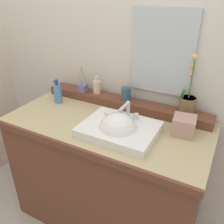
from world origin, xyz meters
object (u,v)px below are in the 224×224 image
object	(u,v)px
tissue_box	(184,126)
soap_bar	(109,113)
sink_basin	(118,131)
lotion_bottle	(58,93)
tumbler_cup	(126,94)
soap_dispenser	(97,86)
reed_diffuser	(83,88)
potted_plant	(188,101)

from	to	relation	value
tissue_box	soap_bar	bearing A→B (deg)	-170.33
sink_basin	lotion_bottle	distance (m)	0.63
soap_bar	tumbler_cup	distance (m)	0.24
sink_basin	soap_bar	distance (m)	0.17
soap_bar	soap_dispenser	world-z (taller)	soap_dispenser
soap_dispenser	tumbler_cup	size ratio (longest dim) A/B	1.40
soap_bar	reed_diffuser	size ratio (longest dim) A/B	0.35
potted_plant	tumbler_cup	world-z (taller)	potted_plant
tissue_box	reed_diffuser	bearing A→B (deg)	170.14
potted_plant	soap_dispenser	size ratio (longest dim) A/B	2.80
soap_dispenser	tumbler_cup	world-z (taller)	soap_dispenser
soap_bar	lotion_bottle	bearing A→B (deg)	171.12
soap_dispenser	lotion_bottle	size ratio (longest dim) A/B	0.75
potted_plant	tissue_box	xyz separation A→B (m)	(0.03, -0.18, -0.08)
potted_plant	soap_dispenser	xyz separation A→B (m)	(-0.68, -0.01, -0.02)
soap_bar	soap_dispenser	size ratio (longest dim) A/B	0.52
lotion_bottle	tumbler_cup	bearing A→B (deg)	18.14
soap_dispenser	sink_basin	bearing A→B (deg)	-44.16
potted_plant	tissue_box	bearing A→B (deg)	-81.18
reed_diffuser	lotion_bottle	world-z (taller)	reed_diffuser
soap_dispenser	potted_plant	bearing A→B (deg)	0.60
potted_plant	tumbler_cup	bearing A→B (deg)	-177.51
potted_plant	tumbler_cup	distance (m)	0.43
sink_basin	reed_diffuser	xyz separation A→B (m)	(-0.47, 0.32, 0.07)
tumbler_cup	potted_plant	bearing A→B (deg)	2.49
potted_plant	lotion_bottle	distance (m)	0.93
potted_plant	reed_diffuser	bearing A→B (deg)	-177.51
reed_diffuser	tissue_box	size ratio (longest dim) A/B	1.55
sink_basin	lotion_bottle	xyz separation A→B (m)	(-0.60, 0.18, 0.06)
tumbler_cup	reed_diffuser	bearing A→B (deg)	-177.50
sink_basin	tissue_box	world-z (taller)	sink_basin
sink_basin	potted_plant	distance (m)	0.49
potted_plant	tumbler_cup	size ratio (longest dim) A/B	3.91
lotion_bottle	soap_dispenser	bearing A→B (deg)	35.62
sink_basin	tissue_box	distance (m)	0.39
soap_dispenser	reed_diffuser	distance (m)	0.11
soap_bar	potted_plant	world-z (taller)	potted_plant
sink_basin	reed_diffuser	bearing A→B (deg)	145.45
sink_basin	reed_diffuser	world-z (taller)	reed_diffuser
lotion_bottle	tissue_box	bearing A→B (deg)	0.23
soap_bar	lotion_bottle	xyz separation A→B (m)	(-0.48, 0.08, 0.01)
soap_dispenser	tissue_box	xyz separation A→B (m)	(0.70, -0.17, -0.06)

